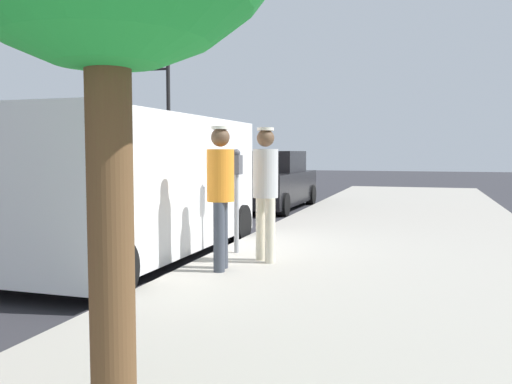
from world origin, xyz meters
TOP-DOWN VIEW (x-y plane):
  - ground_plane at (0.00, 0.00)m, footprint 80.00×80.00m
  - sidewalk_slab at (3.50, 0.00)m, footprint 5.00×32.00m
  - parking_meter_near at (1.35, -0.26)m, footprint 0.14×0.18m
  - pedestrian_in_orange at (1.55, -1.43)m, footprint 0.34×0.36m
  - pedestrian_in_gray at (1.93, -0.75)m, footprint 0.34×0.34m
  - parked_van at (-0.15, -0.59)m, footprint 2.16×5.22m
  - parked_sedan_ahead at (-0.26, 7.25)m, footprint 1.98×4.42m
  - traffic_light_corner at (-6.94, 12.66)m, footprint 2.48×0.42m

SIDE VIEW (x-z plane):
  - ground_plane at x=0.00m, z-range 0.00..0.00m
  - sidewalk_slab at x=3.50m, z-range 0.00..0.15m
  - parked_sedan_ahead at x=-0.26m, z-range -0.08..1.57m
  - parked_van at x=-0.15m, z-range 0.08..2.23m
  - parking_meter_near at x=1.35m, z-range 0.42..1.94m
  - pedestrian_in_orange at x=1.55m, z-range 0.29..2.08m
  - pedestrian_in_gray at x=1.93m, z-range 0.29..2.09m
  - traffic_light_corner at x=-6.94m, z-range 0.92..6.12m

